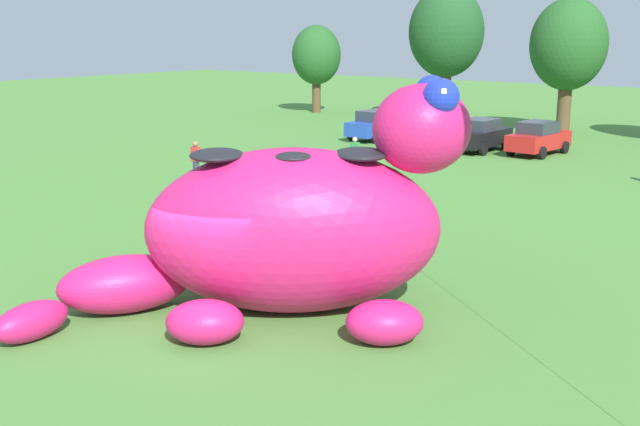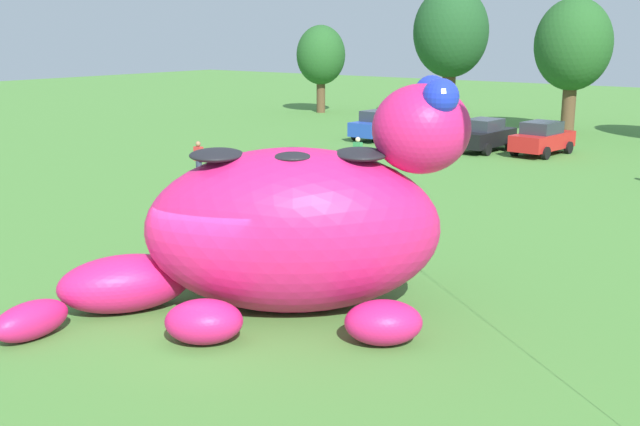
# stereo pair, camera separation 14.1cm
# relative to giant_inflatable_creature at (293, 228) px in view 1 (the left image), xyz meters

# --- Properties ---
(ground_plane) EXTENTS (160.00, 160.00, 0.00)m
(ground_plane) POSITION_rel_giant_inflatable_creature_xyz_m (-0.96, -1.75, -1.93)
(ground_plane) COLOR #4C8438
(giant_inflatable_creature) EXTENTS (8.09, 9.21, 5.27)m
(giant_inflatable_creature) POSITION_rel_giant_inflatable_creature_xyz_m (0.00, 0.00, 0.00)
(giant_inflatable_creature) COLOR #E01E6B
(giant_inflatable_creature) RESTS_ON ground
(car_blue) EXTENTS (2.16, 4.21, 1.72)m
(car_blue) POSITION_rel_giant_inflatable_creature_xyz_m (-13.60, 24.91, -1.07)
(car_blue) COLOR #2347B7
(car_blue) RESTS_ON ground
(car_white) EXTENTS (2.17, 4.21, 1.72)m
(car_white) POSITION_rel_giant_inflatable_creature_xyz_m (-10.24, 25.05, -1.07)
(car_white) COLOR white
(car_white) RESTS_ON ground
(car_black) EXTENTS (2.11, 4.19, 1.72)m
(car_black) POSITION_rel_giant_inflatable_creature_xyz_m (-6.86, 24.51, -1.07)
(car_black) COLOR black
(car_black) RESTS_ON ground
(car_red) EXTENTS (2.24, 4.25, 1.72)m
(car_red) POSITION_rel_giant_inflatable_creature_xyz_m (-3.95, 25.18, -1.07)
(car_red) COLOR red
(car_red) RESTS_ON ground
(tree_far_left) EXTENTS (3.75, 3.75, 6.66)m
(tree_far_left) POSITION_rel_giant_inflatable_creature_xyz_m (-25.66, 35.13, 2.43)
(tree_far_left) COLOR brown
(tree_far_left) RESTS_ON ground
(tree_left) EXTENTS (5.23, 5.23, 9.28)m
(tree_left) POSITION_rel_giant_inflatable_creature_xyz_m (-15.25, 36.36, 4.14)
(tree_left) COLOR brown
(tree_left) RESTS_ON ground
(tree_mid_left) EXTENTS (4.62, 4.62, 8.20)m
(tree_mid_left) POSITION_rel_giant_inflatable_creature_xyz_m (-5.82, 34.12, 3.43)
(tree_mid_left) COLOR brown
(tree_mid_left) RESTS_ON ground
(spectator_mid_field) EXTENTS (0.38, 0.26, 1.71)m
(spectator_mid_field) POSITION_rel_giant_inflatable_creature_xyz_m (-12.85, 9.55, -1.08)
(spectator_mid_field) COLOR #2D334C
(spectator_mid_field) RESTS_ON ground
(spectator_by_cars) EXTENTS (0.38, 0.26, 1.71)m
(spectator_by_cars) POSITION_rel_giant_inflatable_creature_xyz_m (-8.23, 14.67, -1.08)
(spectator_by_cars) COLOR #2D334C
(spectator_by_cars) RESTS_ON ground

